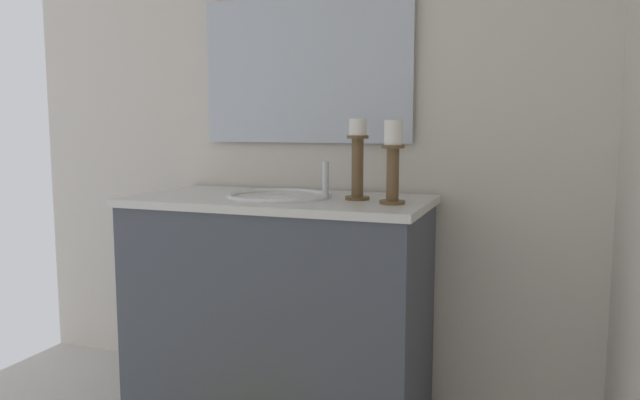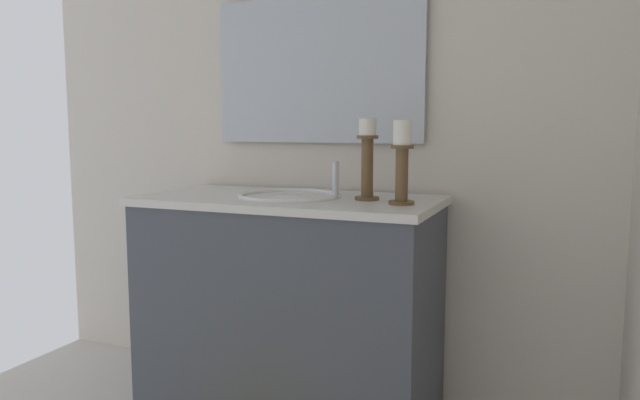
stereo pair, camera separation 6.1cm
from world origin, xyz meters
name	(u,v)px [view 2 (the right image)]	position (x,y,z in m)	size (l,w,h in m)	color
wall_left	(303,105)	(-1.56, 0.00, 1.23)	(0.04, 2.62, 2.45)	silver
vanity_cabinet	(290,305)	(-1.23, 0.09, 0.43)	(0.58, 1.15, 0.86)	#474C56
sink_basin	(290,207)	(-1.23, 0.09, 0.83)	(0.40, 0.40, 0.24)	white
mirror	(317,70)	(-1.51, 0.09, 1.37)	(0.02, 0.91, 0.60)	silver
candle_holder_tall	(402,160)	(-1.18, 0.54, 1.02)	(0.09, 0.09, 0.29)	brown
candle_holder_short	(367,158)	(-1.25, 0.39, 1.02)	(0.09, 0.09, 0.30)	brown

